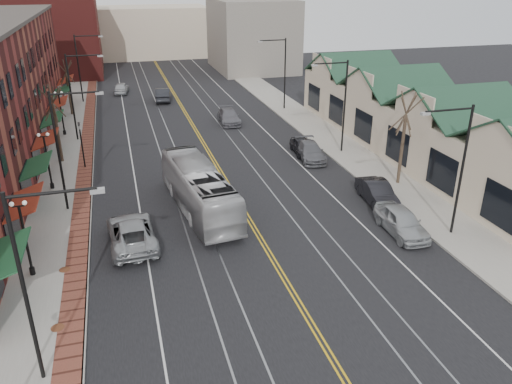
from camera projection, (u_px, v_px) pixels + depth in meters
ground at (314, 328)px, 22.70m from camera, size 160.00×160.00×0.00m
sidewalk_left at (64, 188)px, 37.29m from camera, size 4.00×120.00×0.15m
sidewalk_right at (356, 158)px, 43.28m from camera, size 4.00×120.00×0.15m
building_right at (420, 128)px, 43.88m from camera, size 8.00×36.00×4.60m
backdrop_left at (51, 28)px, 77.52m from camera, size 14.00×18.00×14.00m
backdrop_mid at (149, 31)px, 95.73m from camera, size 22.00×14.00×9.00m
backdrop_right at (252, 35)px, 81.46m from camera, size 12.00×16.00×11.00m
streetlight_l_0 at (34, 270)px, 17.92m from camera, size 3.33×0.25×8.00m
streetlight_l_1 at (64, 139)px, 32.01m from camera, size 3.33×0.25×8.00m
streetlight_l_2 at (75, 88)px, 46.10m from camera, size 3.33×0.25×8.00m
streetlight_l_3 at (82, 61)px, 60.18m from camera, size 3.33×0.25×8.00m
streetlight_r_0 at (457, 158)px, 28.72m from camera, size 3.33×0.25×8.00m
streetlight_r_1 at (340, 97)px, 42.80m from camera, size 3.33×0.25×8.00m
streetlight_r_2 at (281, 66)px, 56.89m from camera, size 3.33×0.25×8.00m
lamppost_l_1 at (26, 240)px, 25.67m from camera, size 0.84×0.28×4.27m
lamppost_l_2 at (48, 162)px, 36.23m from camera, size 0.84×0.28×4.27m
lamppost_l_3 at (62, 114)px, 48.56m from camera, size 0.84×0.28×4.27m
tree_left_near at (56, 123)px, 41.06m from camera, size 1.78×1.37×6.48m
tree_left_far at (68, 86)px, 55.24m from camera, size 1.66×1.28×6.02m
tree_right_mid at (403, 137)px, 36.64m from camera, size 1.90×1.46×6.93m
manhole_mid at (58, 328)px, 22.49m from camera, size 0.60×0.60×0.02m
manhole_far at (65, 270)px, 26.89m from camera, size 0.60×0.60×0.02m
traffic_signal at (81, 141)px, 40.24m from camera, size 0.18×0.15×3.80m
transit_bus at (199, 189)px, 33.39m from camera, size 3.86×11.42×3.12m
parked_suv at (132, 232)px, 29.38m from camera, size 2.96×5.90×1.60m
parked_car_a at (402, 221)px, 30.68m from camera, size 2.09×4.79×1.61m
parked_car_b at (377, 193)px, 34.76m from camera, size 2.08×4.79×1.53m
parked_car_c at (310, 151)px, 43.01m from camera, size 2.63×5.15×1.43m
parked_car_d at (302, 146)px, 44.32m from camera, size 1.94×4.12×1.36m
distant_car_left at (163, 94)px, 62.60m from camera, size 2.32×5.13×1.63m
distant_car_right at (229, 116)px, 53.39m from camera, size 2.33×5.11×1.45m
distant_car_far at (121, 88)px, 66.55m from camera, size 2.28×4.50×1.47m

